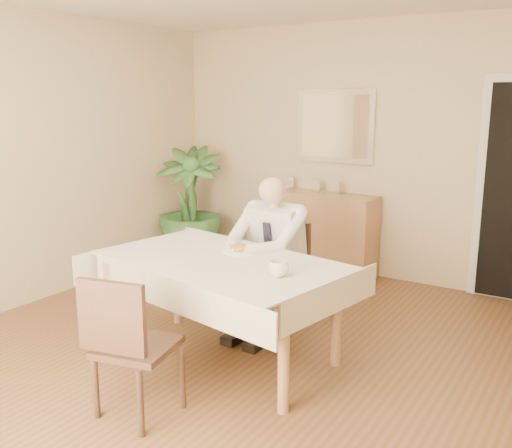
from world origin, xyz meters
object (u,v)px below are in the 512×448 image
Objects in this scene: dining_table at (221,271)px; chair_near at (127,341)px; chair_far at (283,267)px; coffee_mug at (279,269)px; seated_man at (265,249)px; sideboard at (326,234)px; potted_palm at (189,205)px.

chair_near reaches higher than dining_table.
coffee_mug is at bearing -55.42° from chair_far.
chair_near is (-0.00, -0.91, -0.18)m from dining_table.
seated_man reaches higher than chair_far.
dining_table is at bearing 168.02° from coffee_mug.
sideboard is (-0.29, 2.30, -0.24)m from dining_table.
chair_near is 0.82× the size of sideboard.
sideboard is 0.82× the size of potted_palm.
chair_far is 2.05m from potted_palm.
dining_table is 0.59m from seated_man.
chair_far is 1.45m from sideboard.
chair_near is 1.52m from seated_man.
seated_man is 9.89× the size of coffee_mug.
coffee_mug is 0.12× the size of sideboard.
chair_near reaches higher than coffee_mug.
seated_man reaches higher than chair_near.
seated_man is (0.00, -0.28, 0.22)m from chair_far.
chair_far is 6.74× the size of coffee_mug.
seated_man is 0.95× the size of potted_palm.
seated_man is at bearing 76.91° from chair_near.
potted_palm reaches higher than seated_man.
seated_man is at bearing -35.32° from potted_palm.
seated_man is at bearing -76.36° from sideboard.
chair_far is (0.00, 0.88, -0.19)m from dining_table.
chair_far is at bearing 76.91° from chair_near.
chair_far is 0.65× the size of potted_palm.
chair_far is at bearing -28.82° from potted_palm.
potted_palm is (-1.79, 2.77, 0.16)m from chair_near.
coffee_mug reaches higher than chair_far.
seated_man is (0.00, 0.59, 0.02)m from dining_table.
seated_man is 1.16× the size of sideboard.
chair_near reaches higher than chair_far.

